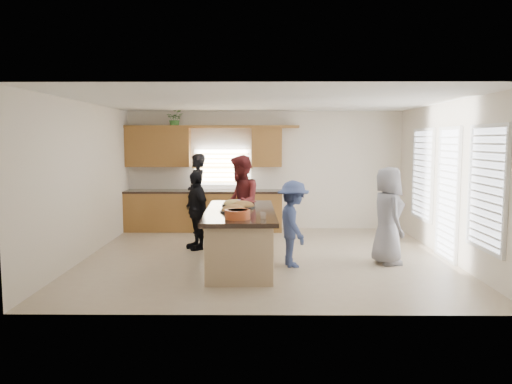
{
  "coord_description": "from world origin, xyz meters",
  "views": [
    {
      "loc": [
        -0.1,
        -8.89,
        2.13
      ],
      "look_at": [
        -0.18,
        0.43,
        1.15
      ],
      "focal_mm": 35.0,
      "sensor_mm": 36.0,
      "label": 1
    }
  ],
  "objects_px": {
    "salad_bowl": "(237,214)",
    "woman_left_front": "(196,210)",
    "woman_right_front": "(388,216)",
    "woman_left_back": "(197,193)",
    "woman_left_mid": "(240,203)",
    "island": "(240,239)",
    "woman_right_back": "(293,224)"
  },
  "relations": [
    {
      "from": "salad_bowl",
      "to": "woman_left_mid",
      "type": "relative_size",
      "value": 0.21
    },
    {
      "from": "salad_bowl",
      "to": "woman_right_front",
      "type": "height_order",
      "value": "woman_right_front"
    },
    {
      "from": "woman_left_front",
      "to": "woman_right_back",
      "type": "xyz_separation_m",
      "value": [
        1.8,
        -1.33,
        -0.04
      ]
    },
    {
      "from": "woman_left_back",
      "to": "woman_left_mid",
      "type": "bearing_deg",
      "value": 11.56
    },
    {
      "from": "salad_bowl",
      "to": "woman_right_back",
      "type": "relative_size",
      "value": 0.26
    },
    {
      "from": "woman_left_back",
      "to": "woman_left_front",
      "type": "distance_m",
      "value": 1.77
    },
    {
      "from": "salad_bowl",
      "to": "woman_left_front",
      "type": "relative_size",
      "value": 0.25
    },
    {
      "from": "woman_left_mid",
      "to": "woman_right_front",
      "type": "height_order",
      "value": "woman_left_mid"
    },
    {
      "from": "island",
      "to": "woman_left_front",
      "type": "height_order",
      "value": "woman_left_front"
    },
    {
      "from": "woman_left_back",
      "to": "woman_right_front",
      "type": "xyz_separation_m",
      "value": [
        3.63,
        -2.88,
        -0.07
      ]
    },
    {
      "from": "salad_bowl",
      "to": "woman_left_mid",
      "type": "xyz_separation_m",
      "value": [
        -0.04,
        2.09,
        -0.11
      ]
    },
    {
      "from": "woman_left_back",
      "to": "salad_bowl",
      "type": "bearing_deg",
      "value": -2.35
    },
    {
      "from": "woman_right_back",
      "to": "woman_right_front",
      "type": "relative_size",
      "value": 0.87
    },
    {
      "from": "woman_left_front",
      "to": "salad_bowl",
      "type": "bearing_deg",
      "value": -8.05
    },
    {
      "from": "island",
      "to": "woman_left_front",
      "type": "xyz_separation_m",
      "value": [
        -0.91,
        1.3,
        0.31
      ]
    },
    {
      "from": "woman_left_back",
      "to": "woman_right_back",
      "type": "relative_size",
      "value": 1.25
    },
    {
      "from": "island",
      "to": "woman_left_front",
      "type": "distance_m",
      "value": 1.62
    },
    {
      "from": "island",
      "to": "woman_left_front",
      "type": "bearing_deg",
      "value": 123.54
    },
    {
      "from": "woman_left_mid",
      "to": "woman_right_front",
      "type": "relative_size",
      "value": 1.1
    },
    {
      "from": "woman_right_front",
      "to": "salad_bowl",
      "type": "bearing_deg",
      "value": 106.09
    },
    {
      "from": "salad_bowl",
      "to": "woman_left_front",
      "type": "height_order",
      "value": "woman_left_front"
    },
    {
      "from": "salad_bowl",
      "to": "woman_right_back",
      "type": "xyz_separation_m",
      "value": [
        0.9,
        0.9,
        -0.3
      ]
    },
    {
      "from": "woman_right_back",
      "to": "island",
      "type": "bearing_deg",
      "value": 77.93
    },
    {
      "from": "salad_bowl",
      "to": "woman_right_back",
      "type": "bearing_deg",
      "value": 45.24
    },
    {
      "from": "woman_left_mid",
      "to": "salad_bowl",
      "type": "bearing_deg",
      "value": -0.79
    },
    {
      "from": "woman_left_back",
      "to": "woman_right_front",
      "type": "bearing_deg",
      "value": 33.69
    },
    {
      "from": "woman_left_front",
      "to": "woman_left_back",
      "type": "bearing_deg",
      "value": 156.44
    },
    {
      "from": "salad_bowl",
      "to": "woman_left_mid",
      "type": "distance_m",
      "value": 2.09
    },
    {
      "from": "woman_left_mid",
      "to": "woman_right_front",
      "type": "xyz_separation_m",
      "value": [
        2.56,
        -0.99,
        -0.09
      ]
    },
    {
      "from": "woman_left_back",
      "to": "woman_left_mid",
      "type": "height_order",
      "value": "woman_left_mid"
    },
    {
      "from": "woman_right_back",
      "to": "woman_right_front",
      "type": "xyz_separation_m",
      "value": [
        1.63,
        0.19,
        0.11
      ]
    },
    {
      "from": "woman_left_back",
      "to": "woman_left_front",
      "type": "xyz_separation_m",
      "value": [
        0.2,
        -1.75,
        -0.15
      ]
    }
  ]
}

